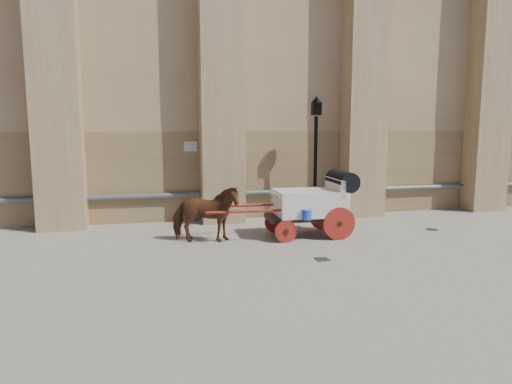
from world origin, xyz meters
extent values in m
plane|color=gray|center=(0.00, 0.00, 0.00)|extent=(90.00, 90.00, 0.00)
cube|color=olive|center=(2.00, 4.15, 1.50)|extent=(44.00, 0.35, 3.00)
cylinder|color=#59595B|center=(2.00, 3.88, 0.90)|extent=(42.00, 0.18, 0.18)
cube|color=beige|center=(-2.00, 3.97, 2.50)|extent=(0.42, 0.04, 0.32)
imported|color=brown|center=(-1.87, 0.99, 0.78)|extent=(1.99, 1.21, 1.57)
cube|color=black|center=(1.04, 1.05, 0.57)|extent=(2.29, 1.08, 0.12)
cube|color=silver|center=(1.15, 1.05, 0.98)|extent=(1.98, 1.33, 0.72)
cube|color=silver|center=(1.92, 1.03, 1.39)|extent=(0.18, 1.29, 0.57)
cube|color=silver|center=(0.27, 1.07, 1.24)|extent=(0.39, 1.14, 0.10)
cylinder|color=black|center=(2.13, 1.03, 1.60)|extent=(0.60, 1.30, 0.58)
cylinder|color=maroon|center=(1.80, 0.40, 0.46)|extent=(0.93, 0.08, 0.93)
cylinder|color=maroon|center=(1.83, 1.67, 0.46)|extent=(0.93, 0.08, 0.93)
cylinder|color=maroon|center=(0.26, 0.43, 0.31)|extent=(0.62, 0.08, 0.62)
cylinder|color=maroon|center=(0.29, 1.71, 0.31)|extent=(0.62, 0.08, 0.62)
cylinder|color=maroon|center=(-0.66, 0.63, 0.87)|extent=(2.47, 0.13, 0.07)
cylinder|color=maroon|center=(-0.64, 1.55, 0.87)|extent=(2.47, 0.13, 0.07)
cylinder|color=blue|center=(0.82, 0.34, 0.77)|extent=(0.27, 0.27, 0.27)
cylinder|color=black|center=(2.02, 3.01, 1.74)|extent=(0.12, 0.12, 3.49)
cone|color=black|center=(2.02, 3.01, 0.17)|extent=(0.35, 0.35, 0.35)
cube|color=black|center=(2.02, 3.01, 3.73)|extent=(0.27, 0.27, 0.41)
cone|color=black|center=(2.02, 3.01, 4.02)|extent=(0.39, 0.39, 0.23)
cube|color=black|center=(0.65, -1.31, 0.01)|extent=(0.33, 0.33, 0.01)
cube|color=black|center=(5.11, 0.97, 0.01)|extent=(0.41, 0.41, 0.01)
camera|label=1|loc=(-3.22, -11.25, 3.13)|focal=32.00mm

